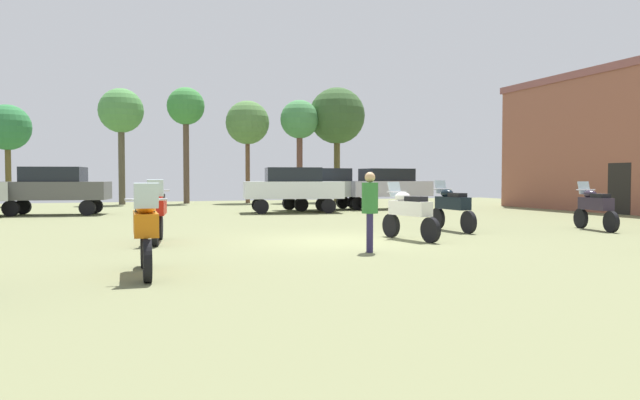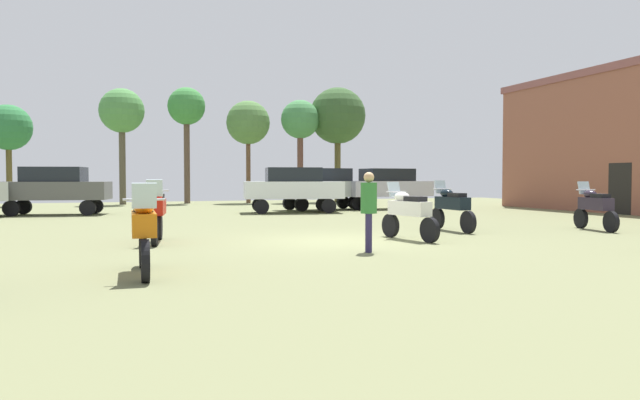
{
  "view_description": "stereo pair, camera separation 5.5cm",
  "coord_description": "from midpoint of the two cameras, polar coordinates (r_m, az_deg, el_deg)",
  "views": [
    {
      "loc": [
        -5.13,
        -13.4,
        1.57
      ],
      "look_at": [
        1.88,
        6.71,
        0.76
      ],
      "focal_mm": 32.95,
      "sensor_mm": 36.0,
      "label": 1
    },
    {
      "loc": [
        -5.07,
        -13.42,
        1.57
      ],
      "look_at": [
        1.88,
        6.71,
        0.76
      ],
      "focal_mm": 32.95,
      "sensor_mm": 36.0,
      "label": 2
    }
  ],
  "objects": [
    {
      "name": "motorcycle_2",
      "position": [
        14.44,
        -15.47,
        -1.12
      ],
      "size": [
        0.64,
        2.15,
        1.51
      ],
      "rotation": [
        0.0,
        0.0,
        3.0
      ],
      "color": "black",
      "rests_on": "ground"
    },
    {
      "name": "motorcycle_4",
      "position": [
        9.76,
        -16.6,
        -2.77
      ],
      "size": [
        0.62,
        2.14,
        1.48
      ],
      "rotation": [
        0.0,
        0.0,
        3.13
      ],
      "color": "black",
      "rests_on": "ground"
    },
    {
      "name": "ground_plane",
      "position": [
        14.43,
        1.75,
        -4.03
      ],
      "size": [
        44.0,
        52.0,
        0.02
      ],
      "color": "#6D714B"
    },
    {
      "name": "tree_3",
      "position": [
        36.99,
        -1.9,
        7.64
      ],
      "size": [
        2.4,
        2.4,
        6.41
      ],
      "color": "brown",
      "rests_on": "ground"
    },
    {
      "name": "person_1",
      "position": [
        12.25,
        4.89,
        -0.54
      ],
      "size": [
        0.45,
        0.45,
        1.67
      ],
      "rotation": [
        0.0,
        0.0,
        1.14
      ],
      "color": "#2A244C",
      "rests_on": "ground"
    },
    {
      "name": "car_5",
      "position": [
        28.21,
        0.37,
        1.4
      ],
      "size": [
        4.48,
        2.29,
        2.0
      ],
      "rotation": [
        0.0,
        0.0,
        1.69
      ],
      "color": "black",
      "rests_on": "ground"
    },
    {
      "name": "tree_8",
      "position": [
        37.98,
        1.77,
        8.11
      ],
      "size": [
        3.59,
        3.59,
        7.33
      ],
      "color": "brown",
      "rests_on": "ground"
    },
    {
      "name": "motorcycle_1",
      "position": [
        19.13,
        25.22,
        -0.57
      ],
      "size": [
        0.69,
        2.06,
        1.44
      ],
      "rotation": [
        0.0,
        0.0,
        -0.19
      ],
      "color": "black",
      "rests_on": "ground"
    },
    {
      "name": "tree_6",
      "position": [
        36.62,
        -6.95,
        7.41
      ],
      "size": [
        2.67,
        2.67,
        6.28
      ],
      "color": "brown",
      "rests_on": "ground"
    },
    {
      "name": "car_3",
      "position": [
        29.27,
        6.58,
        1.41
      ],
      "size": [
        4.4,
        2.04,
        2.0
      ],
      "rotation": [
        0.0,
        0.0,
        1.63
      ],
      "color": "black",
      "rests_on": "ground"
    },
    {
      "name": "car_4",
      "position": [
        25.99,
        -2.55,
        1.33
      ],
      "size": [
        4.53,
        2.46,
        2.0
      ],
      "rotation": [
        0.0,
        0.0,
        1.41
      ],
      "color": "black",
      "rests_on": "ground"
    },
    {
      "name": "motorcycle_7",
      "position": [
        17.46,
        12.76,
        -0.59
      ],
      "size": [
        0.62,
        2.24,
        1.47
      ],
      "rotation": [
        0.0,
        0.0,
        0.01
      ],
      "color": "black",
      "rests_on": "ground"
    },
    {
      "name": "tree_1",
      "position": [
        36.03,
        -18.66,
        8.05
      ],
      "size": [
        2.55,
        2.55,
        6.7
      ],
      "color": "brown",
      "rests_on": "ground"
    },
    {
      "name": "car_2",
      "position": [
        26.82,
        -24.32,
        1.17
      ],
      "size": [
        4.55,
        2.52,
        2.0
      ],
      "rotation": [
        0.0,
        0.0,
        1.4
      ],
      "color": "black",
      "rests_on": "ground"
    },
    {
      "name": "tree_2",
      "position": [
        36.19,
        -27.98,
        6.16
      ],
      "size": [
        2.47,
        2.47,
        5.52
      ],
      "color": "brown",
      "rests_on": "ground"
    },
    {
      "name": "motorcycle_3",
      "position": [
        14.79,
        8.7,
        -1.1
      ],
      "size": [
        0.71,
        2.15,
        1.45
      ],
      "rotation": [
        0.0,
        0.0,
        0.19
      ],
      "color": "black",
      "rests_on": "ground"
    },
    {
      "name": "tree_7",
      "position": [
        36.6,
        -12.8,
        8.6
      ],
      "size": [
        2.24,
        2.24,
        6.98
      ],
      "color": "brown",
      "rests_on": "ground"
    }
  ]
}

